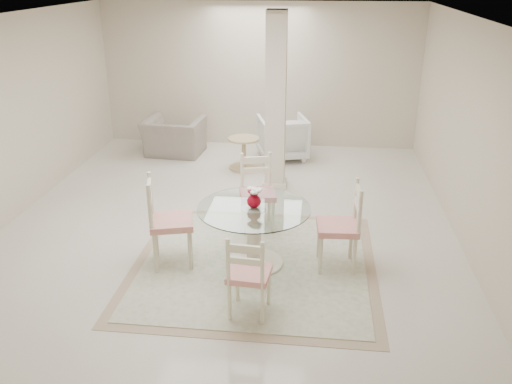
# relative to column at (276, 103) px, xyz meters

# --- Properties ---
(ground) EXTENTS (7.00, 7.00, 0.00)m
(ground) POSITION_rel_column_xyz_m (-0.50, -1.30, -1.35)
(ground) COLOR silver
(ground) RESTS_ON ground
(room_shell) EXTENTS (6.02, 7.02, 2.71)m
(room_shell) POSITION_rel_column_xyz_m (-0.50, -1.30, 0.51)
(room_shell) COLOR beige
(room_shell) RESTS_ON ground
(column) EXTENTS (0.30, 0.30, 2.70)m
(column) POSITION_rel_column_xyz_m (0.00, 0.00, 0.00)
(column) COLOR beige
(column) RESTS_ON ground
(area_rug) EXTENTS (2.83, 2.83, 0.02)m
(area_rug) POSITION_rel_column_xyz_m (-0.03, -2.54, -1.34)
(area_rug) COLOR tan
(area_rug) RESTS_ON ground
(dining_table) EXTENTS (1.29, 1.29, 0.74)m
(dining_table) POSITION_rel_column_xyz_m (-0.03, -2.54, -0.97)
(dining_table) COLOR beige
(dining_table) RESTS_ON ground
(red_vase) EXTENTS (0.19, 0.18, 0.25)m
(red_vase) POSITION_rel_column_xyz_m (-0.03, -2.54, -0.48)
(red_vase) COLOR #A10418
(red_vase) RESTS_ON dining_table
(dining_chair_east) EXTENTS (0.49, 0.49, 1.15)m
(dining_chair_east) POSITION_rel_column_xyz_m (0.99, -2.46, -0.74)
(dining_chair_east) COLOR #EFE4C4
(dining_chair_east) RESTS_ON ground
(dining_chair_north) EXTENTS (0.54, 0.54, 1.11)m
(dining_chair_north) POSITION_rel_column_xyz_m (-0.12, -1.52, -0.76)
(dining_chair_north) COLOR #EFE8C4
(dining_chair_north) RESTS_ON ground
(dining_chair_west) EXTENTS (0.59, 0.59, 1.20)m
(dining_chair_west) POSITION_rel_column_xyz_m (-1.05, -2.62, -0.72)
(dining_chair_west) COLOR beige
(dining_chair_west) RESTS_ON ground
(dining_chair_south) EXTENTS (0.44, 0.44, 1.01)m
(dining_chair_south) POSITION_rel_column_xyz_m (0.03, -3.55, -0.82)
(dining_chair_south) COLOR #F5EFC9
(dining_chair_south) RESTS_ON ground
(recliner_taupe) EXTENTS (1.11, 0.99, 0.68)m
(recliner_taupe) POSITION_rel_column_xyz_m (-1.99, 1.39, -1.01)
(recliner_taupe) COLOR gray
(recliner_taupe) RESTS_ON ground
(armchair_white) EXTENTS (1.04, 1.05, 0.78)m
(armchair_white) POSITION_rel_column_xyz_m (0.02, 1.40, -0.96)
(armchair_white) COLOR white
(armchair_white) RESTS_ON ground
(side_table) EXTENTS (0.54, 0.54, 0.56)m
(side_table) POSITION_rel_column_xyz_m (-0.60, 0.74, -1.09)
(side_table) COLOR tan
(side_table) RESTS_ON ground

